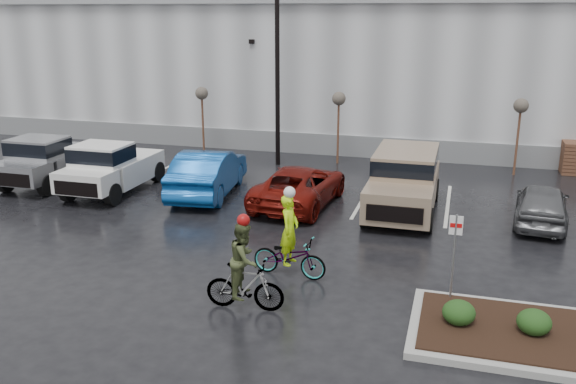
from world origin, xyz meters
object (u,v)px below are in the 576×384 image
(pickup_white, at_px, (116,165))
(lamppost, at_px, (277,33))
(car_red, at_px, (300,186))
(sapling_mid, at_px, (339,102))
(car_blue, at_px, (208,172))
(cyclist_hivis, at_px, (289,249))
(sapling_west, at_px, (202,97))
(suv_tan, at_px, (404,183))
(sapling_east, at_px, (521,110))
(pickup_silver, at_px, (55,158))
(cyclist_olive, at_px, (245,275))
(car_grey, at_px, (542,204))
(fire_lane_sign, at_px, (454,248))

(pickup_white, bearing_deg, lamppost, 49.34)
(car_red, bearing_deg, sapling_mid, -86.20)
(car_blue, distance_m, cyclist_hivis, 7.92)
(sapling_west, distance_m, sapling_mid, 6.50)
(pickup_white, xyz_separation_m, suv_tan, (10.76, 0.23, 0.05))
(car_red, xyz_separation_m, cyclist_hivis, (1.32, -5.90, 0.04))
(sapling_mid, relative_size, pickup_white, 0.62)
(sapling_east, bearing_deg, pickup_silver, -160.84)
(lamppost, height_order, cyclist_olive, lamppost)
(car_blue, xyz_separation_m, car_grey, (11.55, -0.13, -0.18))
(sapling_east, distance_m, car_grey, 6.55)
(fire_lane_sign, height_order, car_red, fire_lane_sign)
(cyclist_hivis, bearing_deg, car_blue, 44.52)
(pickup_white, height_order, car_blue, pickup_white)
(suv_tan, bearing_deg, car_red, -178.13)
(lamppost, height_order, cyclist_hivis, lamppost)
(sapling_west, distance_m, pickup_silver, 7.39)
(pickup_silver, relative_size, cyclist_olive, 2.26)
(car_red, bearing_deg, suv_tan, -173.86)
(car_blue, bearing_deg, cyclist_hivis, 121.00)
(sapling_west, height_order, cyclist_hivis, sapling_west)
(sapling_mid, xyz_separation_m, pickup_white, (-7.23, -6.51, -1.75))
(lamppost, bearing_deg, car_grey, -26.57)
(sapling_west, xyz_separation_m, sapling_east, (14.00, 0.00, 0.00))
(sapling_mid, distance_m, car_grey, 10.26)
(sapling_mid, height_order, cyclist_olive, sapling_mid)
(lamppost, xyz_separation_m, cyclist_olive, (3.29, -13.34, -4.85))
(pickup_white, relative_size, suv_tan, 1.02)
(car_grey, bearing_deg, car_red, 7.54)
(car_blue, bearing_deg, sapling_mid, -128.17)
(car_grey, height_order, cyclist_hivis, cyclist_hivis)
(sapling_west, relative_size, car_blue, 0.62)
(sapling_mid, bearing_deg, pickup_silver, -148.92)
(sapling_west, distance_m, car_grey, 15.82)
(sapling_west, xyz_separation_m, car_blue, (2.86, -6.08, -1.88))
(cyclist_hivis, bearing_deg, pickup_white, 61.97)
(sapling_west, relative_size, suv_tan, 0.63)
(sapling_west, distance_m, cyclist_hivis, 14.68)
(pickup_silver, distance_m, car_red, 10.16)
(lamppost, xyz_separation_m, cyclist_hivis, (3.76, -11.30, -4.95))
(sapling_mid, bearing_deg, suv_tan, -60.68)
(sapling_west, distance_m, fire_lane_sign, 17.46)
(pickup_silver, height_order, car_red, pickup_silver)
(pickup_white, distance_m, suv_tan, 10.76)
(sapling_west, bearing_deg, cyclist_hivis, -57.74)
(cyclist_olive, bearing_deg, car_blue, 24.57)
(sapling_west, relative_size, sapling_mid, 1.00)
(sapling_mid, relative_size, car_grey, 0.82)
(pickup_white, bearing_deg, sapling_west, 83.60)
(sapling_east, relative_size, pickup_silver, 0.62)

